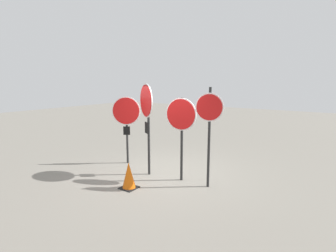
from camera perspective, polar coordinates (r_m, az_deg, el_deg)
ground_plane at (r=7.58m, az=-0.97°, el=-10.64°), size 40.00×40.00×0.00m
stop_sign_0 at (r=8.37m, az=-9.06°, el=2.14°), size 0.77×0.51×2.17m
stop_sign_1 at (r=7.23m, az=-4.67°, el=3.68°), size 0.80×0.51×2.58m
stop_sign_2 at (r=6.78m, az=2.87°, el=1.16°), size 0.85×0.17×2.23m
stop_sign_3 at (r=6.39m, az=8.96°, el=1.69°), size 0.67×0.20×2.50m
traffic_cone_0 at (r=6.68m, az=-8.53°, el=-10.59°), size 0.40×0.40×0.67m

